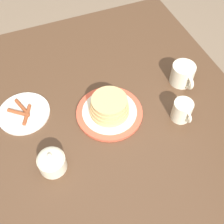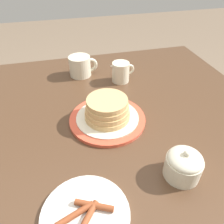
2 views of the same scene
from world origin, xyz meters
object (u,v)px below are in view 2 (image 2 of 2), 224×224
object	(u,v)px
creamer_pitcher	(121,72)
sugar_bowl	(184,164)
pancake_plate	(107,113)
coffee_mug	(81,66)
side_plate_bacon	(85,215)

from	to	relation	value
creamer_pitcher	sugar_bowl	world-z (taller)	creamer_pitcher
pancake_plate	creamer_pitcher	world-z (taller)	creamer_pitcher
coffee_mug	sugar_bowl	bearing A→B (deg)	-73.57
creamer_pitcher	sugar_bowl	distance (m)	0.50
creamer_pitcher	sugar_bowl	bearing A→B (deg)	-87.70
pancake_plate	sugar_bowl	bearing A→B (deg)	-62.32
side_plate_bacon	coffee_mug	world-z (taller)	coffee_mug
pancake_plate	creamer_pitcher	bearing A→B (deg)	64.70
coffee_mug	creamer_pitcher	world-z (taller)	creamer_pitcher
coffee_mug	creamer_pitcher	size ratio (longest dim) A/B	1.14
pancake_plate	sugar_bowl	distance (m)	0.29
side_plate_bacon	pancake_plate	bearing A→B (deg)	68.24
creamer_pitcher	sugar_bowl	size ratio (longest dim) A/B	1.20
pancake_plate	creamer_pitcher	xyz separation A→B (m)	(0.12, 0.24, 0.01)
pancake_plate	creamer_pitcher	size ratio (longest dim) A/B	2.30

